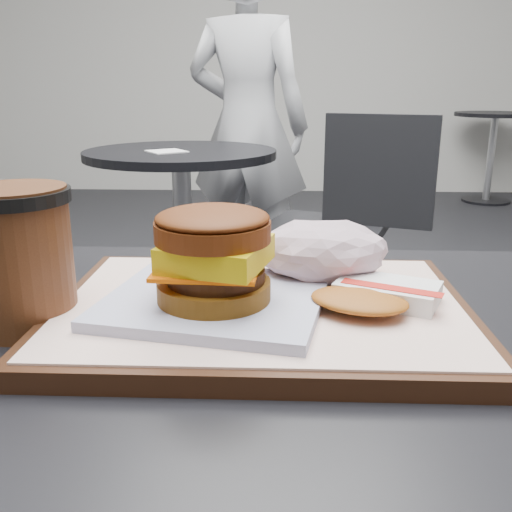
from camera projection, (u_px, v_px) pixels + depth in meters
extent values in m
cube|color=silver|center=(280.00, 22.00, 5.05)|extent=(8.00, 0.10, 3.00)
cube|color=black|center=(264.00, 370.00, 0.48)|extent=(0.80, 0.60, 0.04)
cube|color=#321A0D|center=(262.00, 312.00, 0.53)|extent=(0.38, 0.28, 0.02)
cube|color=white|center=(262.00, 302.00, 0.53)|extent=(0.36, 0.26, 0.00)
cube|color=silver|center=(216.00, 300.00, 0.52)|extent=(0.22, 0.20, 0.01)
cylinder|color=brown|center=(214.00, 290.00, 0.50)|extent=(0.12, 0.12, 0.02)
cylinder|color=#321607|center=(216.00, 275.00, 0.50)|extent=(0.10, 0.10, 0.01)
cube|color=#F26108|center=(209.00, 266.00, 0.50)|extent=(0.09, 0.09, 0.00)
cube|color=yellow|center=(216.00, 253.00, 0.49)|extent=(0.10, 0.10, 0.02)
cylinder|color=#662D0E|center=(213.00, 231.00, 0.49)|extent=(0.12, 0.12, 0.02)
ellipsoid|color=#622B0E|center=(212.00, 218.00, 0.48)|extent=(0.11, 0.11, 0.02)
cube|color=white|center=(387.00, 292.00, 0.52)|extent=(0.10, 0.09, 0.02)
cube|color=red|center=(391.00, 288.00, 0.51)|extent=(0.09, 0.05, 0.00)
ellipsoid|color=#B2631C|center=(359.00, 300.00, 0.50)|extent=(0.10, 0.09, 0.01)
cylinder|color=#442110|center=(21.00, 259.00, 0.50)|extent=(0.09, 0.09, 0.13)
cylinder|color=black|center=(13.00, 196.00, 0.49)|extent=(0.10, 0.10, 0.01)
cylinder|color=black|center=(188.00, 336.00, 2.29)|extent=(0.44, 0.44, 0.02)
cylinder|color=#A5A5AA|center=(184.00, 250.00, 2.19)|extent=(0.07, 0.07, 0.70)
cylinder|color=black|center=(181.00, 154.00, 2.08)|extent=(0.70, 0.70, 0.03)
cube|color=white|center=(167.00, 151.00, 2.01)|extent=(0.17, 0.17, 0.00)
cylinder|color=#AFAFB4|center=(322.00, 291.00, 2.18)|extent=(0.06, 0.06, 0.44)
cube|color=black|center=(324.00, 230.00, 2.11)|extent=(0.53, 0.53, 0.04)
cube|color=black|center=(379.00, 171.00, 2.04)|extent=(0.39, 0.16, 0.40)
imported|color=silver|center=(248.00, 126.00, 2.65)|extent=(0.66, 0.52, 1.59)
cylinder|color=black|center=(485.00, 200.00, 4.93)|extent=(0.40, 0.40, 0.02)
cylinder|color=#A5A5AA|center=(490.00, 159.00, 4.83)|extent=(0.06, 0.06, 0.70)
cylinder|color=black|center=(496.00, 114.00, 4.72)|extent=(0.66, 0.66, 0.03)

